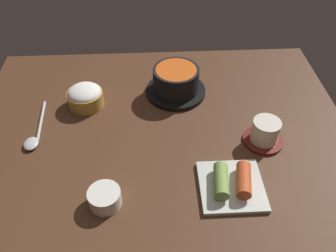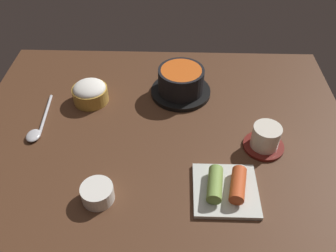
# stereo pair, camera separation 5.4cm
# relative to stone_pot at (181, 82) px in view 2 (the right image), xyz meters

# --- Properties ---
(dining_table) EXTENTS (1.00, 0.76, 0.02)m
(dining_table) POSITION_rel_stone_pot_xyz_m (-0.05, -0.15, -0.05)
(dining_table) COLOR #4C2D1C
(dining_table) RESTS_ON ground
(stone_pot) EXTENTS (0.17, 0.17, 0.08)m
(stone_pot) POSITION_rel_stone_pot_xyz_m (0.00, 0.00, 0.00)
(stone_pot) COLOR black
(stone_pot) RESTS_ON dining_table
(rice_bowl) EXTENTS (0.10, 0.10, 0.06)m
(rice_bowl) POSITION_rel_stone_pot_xyz_m (-0.26, -0.04, -0.01)
(rice_bowl) COLOR #B78C38
(rice_bowl) RESTS_ON dining_table
(tea_cup_with_saucer) EXTENTS (0.10, 0.10, 0.07)m
(tea_cup_with_saucer) POSITION_rel_stone_pot_xyz_m (0.21, -0.21, -0.01)
(tea_cup_with_saucer) COLOR maroon
(tea_cup_with_saucer) RESTS_ON dining_table
(kimchi_plate) EXTENTS (0.14, 0.14, 0.04)m
(kimchi_plate) POSITION_rel_stone_pot_xyz_m (0.10, -0.35, -0.02)
(kimchi_plate) COLOR silver
(kimchi_plate) RESTS_ON dining_table
(side_bowl_near) EXTENTS (0.07, 0.07, 0.04)m
(side_bowl_near) POSITION_rel_stone_pot_xyz_m (-0.18, -0.38, -0.02)
(side_bowl_near) COLOR white
(side_bowl_near) RESTS_ON dining_table
(spoon) EXTENTS (0.04, 0.19, 0.01)m
(spoon) POSITION_rel_stone_pot_xyz_m (-0.37, -0.17, -0.03)
(spoon) COLOR #B7B7BC
(spoon) RESTS_ON dining_table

